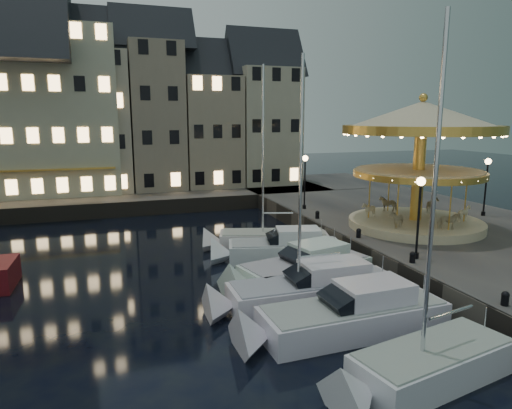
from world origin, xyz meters
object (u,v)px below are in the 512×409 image
object	(u,v)px
streetlamp_d	(487,179)
bollard_b	(412,257)
bollard_d	(317,214)
carousel	(421,141)
motorboat_c	(306,291)
bollard_a	(505,298)
motorboat_a	(421,369)
motorboat_d	(299,271)
motorboat_b	(344,318)
motorboat_f	(264,241)
streetlamp_b	(419,206)
streetlamp_c	(305,174)
bollard_c	(359,233)
motorboat_e	(278,250)

from	to	relation	value
streetlamp_d	bollard_b	world-z (taller)	streetlamp_d
streetlamp_d	bollard_d	world-z (taller)	streetlamp_d
streetlamp_d	carousel	distance (m)	7.76
streetlamp_d	motorboat_c	distance (m)	19.73
bollard_a	motorboat_a	size ratio (longest dim) A/B	0.05
motorboat_d	streetlamp_d	bearing A→B (deg)	16.94
bollard_a	motorboat_c	distance (m)	7.87
motorboat_b	motorboat_f	distance (m)	12.01
motorboat_d	bollard_b	bearing A→B (deg)	-25.02
motorboat_d	carousel	distance (m)	12.27
motorboat_c	motorboat_f	size ratio (longest dim) A/B	1.12
motorboat_f	carousel	bearing A→B (deg)	-15.60
streetlamp_b	carousel	distance (m)	7.57
motorboat_c	bollard_d	bearing A→B (deg)	61.53
streetlamp_c	motorboat_c	xyz separation A→B (m)	(-6.49, -14.36, -3.34)
bollard_a	bollard_c	world-z (taller)	same
bollard_d	motorboat_f	xyz separation A→B (m)	(-4.62, -1.79, -1.07)
bollard_a	motorboat_d	bearing A→B (deg)	122.63
motorboat_e	streetlamp_c	bearing A→B (deg)	55.94
motorboat_f	streetlamp_c	bearing A→B (deg)	45.39
motorboat_a	carousel	distance (m)	17.70
motorboat_b	motorboat_d	world-z (taller)	same
motorboat_a	motorboat_d	xyz separation A→B (m)	(0.04, 9.49, 0.10)
bollard_b	carousel	size ratio (longest dim) A/B	0.06
bollard_a	streetlamp_d	bearing A→B (deg)	47.53
bollard_a	motorboat_c	world-z (taller)	motorboat_c
bollard_d	motorboat_b	distance (m)	14.89
streetlamp_d	bollard_c	world-z (taller)	streetlamp_d
motorboat_f	motorboat_e	bearing A→B (deg)	-91.84
bollard_a	bollard_d	world-z (taller)	same
streetlamp_b	bollard_b	bearing A→B (deg)	-140.19
bollard_b	motorboat_b	xyz separation A→B (m)	(-5.61, -3.26, -0.96)
motorboat_b	bollard_b	bearing A→B (deg)	30.17
bollard_a	motorboat_b	world-z (taller)	motorboat_b
bollard_a	carousel	world-z (taller)	carousel
streetlamp_c	bollard_d	size ratio (longest dim) A/B	7.32
carousel	motorboat_a	bearing A→B (deg)	-126.88
bollard_c	motorboat_f	size ratio (longest dim) A/B	0.05
streetlamp_b	bollard_c	world-z (taller)	streetlamp_b
streetlamp_c	streetlamp_d	distance (m)	13.04
streetlamp_d	motorboat_e	world-z (taller)	streetlamp_d
bollard_b	motorboat_a	bearing A→B (deg)	-125.36
bollard_d	motorboat_a	world-z (taller)	motorboat_a
bollard_c	motorboat_e	distance (m)	4.93
bollard_c	motorboat_a	xyz separation A→B (m)	(-5.07, -12.14, -1.07)
motorboat_c	motorboat_e	size ratio (longest dim) A/B	1.54
streetlamp_b	motorboat_d	xyz separation A→B (m)	(-5.62, 1.85, -3.38)
motorboat_f	carousel	xyz separation A→B (m)	(9.46, -2.64, 6.37)
bollard_d	motorboat_e	world-z (taller)	motorboat_e
streetlamp_b	motorboat_e	distance (m)	8.46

